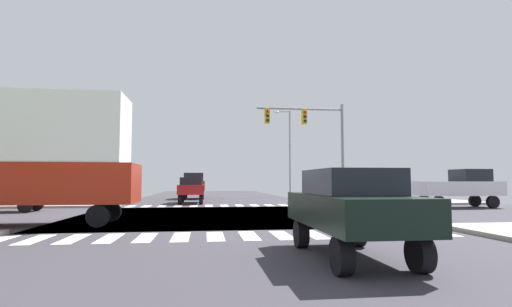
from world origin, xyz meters
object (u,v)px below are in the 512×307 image
street_lamp (288,146)px  sedan_middle_3 (2,191)px  pickup_crossing_1 (460,186)px  traffic_signal_mast (310,130)px  sedan_nearside_1 (191,188)px  sedan_queued_2 (350,205)px  box_truck_trailing_1 (44,156)px  suv_leading_2 (194,183)px

street_lamp → sedan_middle_3: bearing=-137.3°
street_lamp → pickup_crossing_1: (7.00, -17.68, -3.98)m
traffic_signal_mast → sedan_nearside_1: size_ratio=1.63×
pickup_crossing_1 → sedan_middle_3: bearing=-90.0°
sedan_queued_2 → sedan_middle_3: (-13.67, 14.52, 0.00)m
pickup_crossing_1 → box_truck_trailing_1: 22.66m
sedan_queued_2 → suv_leading_2: size_ratio=0.93×
box_truck_trailing_1 → sedan_middle_3: box_truck_trailing_1 is taller
box_truck_trailing_1 → sedan_middle_3: bearing=33.6°
pickup_crossing_1 → suv_leading_2: (-16.50, 14.19, 0.10)m
traffic_signal_mast → sedan_queued_2: size_ratio=1.63×
sedan_nearside_1 → pickup_crossing_1: 17.83m
box_truck_trailing_1 → pickup_crossing_1: bearing=-72.0°
sedan_nearside_1 → box_truck_trailing_1: bearing=69.9°
sedan_queued_2 → box_truck_trailing_1: (-9.01, 7.52, 1.45)m
traffic_signal_mast → sedan_middle_3: traffic_signal_mast is taller
sedan_nearside_1 → street_lamp: bearing=-131.0°
suv_leading_2 → box_truck_trailing_1: size_ratio=0.64×
sedan_middle_3 → box_truck_trailing_1: bearing=33.6°
sedan_nearside_1 → sedan_queued_2: bearing=100.7°
sedan_nearside_1 → sedan_middle_3: size_ratio=1.00×
street_lamp → sedan_queued_2: bearing=-99.7°
sedan_queued_2 → sedan_middle_3: bearing=133.3°
street_lamp → box_truck_trailing_1: (-14.52, -24.68, -2.71)m
suv_leading_2 → street_lamp: bearing=-159.9°
traffic_signal_mast → suv_leading_2: 13.67m
traffic_signal_mast → box_truck_trailing_1: size_ratio=0.97×
sedan_nearside_1 → suv_leading_2: size_ratio=0.93×
street_lamp → sedan_nearside_1: 15.08m
street_lamp → suv_leading_2: bearing=-159.9°
traffic_signal_mast → sedan_queued_2: (-4.17, -18.41, -4.02)m
sedan_queued_2 → suv_leading_2: suv_leading_2 is taller
sedan_nearside_1 → sedan_middle_3: (-9.67, -6.74, 0.00)m
suv_leading_2 → pickup_crossing_1: bearing=139.3°
sedan_nearside_1 → suv_leading_2: 7.46m
sedan_nearside_1 → sedan_middle_3: same height
sedan_nearside_1 → box_truck_trailing_1: box_truck_trailing_1 is taller
street_lamp → sedan_middle_3: 26.41m
box_truck_trailing_1 → sedan_nearside_1: bearing=-20.1°
sedan_nearside_1 → suv_leading_2: suv_leading_2 is taller
sedan_nearside_1 → sedan_middle_3: bearing=34.9°
sedan_queued_2 → traffic_signal_mast: bearing=77.2°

